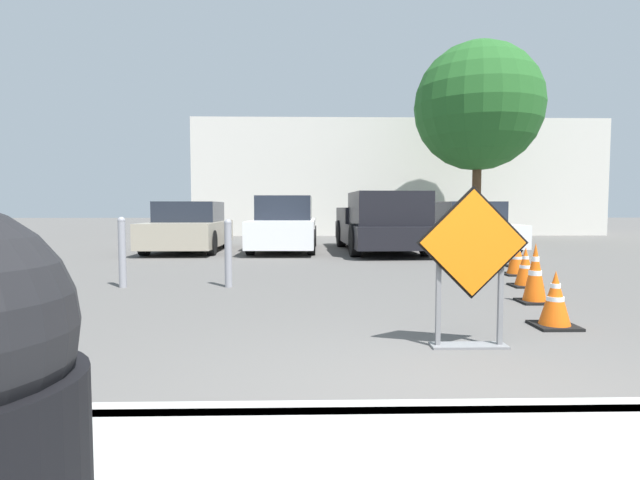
% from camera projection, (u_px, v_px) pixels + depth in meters
% --- Properties ---
extents(ground_plane, '(96.00, 96.00, 0.00)m').
position_uv_depth(ground_plane, '(340.00, 256.00, 12.72)').
color(ground_plane, '#565451').
extents(curb_lip, '(30.26, 0.20, 0.14)m').
position_uv_depth(curb_lip, '(455.00, 418.00, 2.74)').
color(curb_lip, '#999993').
rests_on(curb_lip, ground_plane).
extents(road_closed_sign, '(0.97, 0.20, 1.41)m').
position_uv_depth(road_closed_sign, '(472.00, 259.00, 4.31)').
color(road_closed_sign, black).
rests_on(road_closed_sign, ground_plane).
extents(traffic_cone_nearest, '(0.42, 0.42, 0.58)m').
position_uv_depth(traffic_cone_nearest, '(555.00, 300.00, 5.10)').
color(traffic_cone_nearest, black).
rests_on(traffic_cone_nearest, ground_plane).
extents(traffic_cone_second, '(0.40, 0.40, 0.78)m').
position_uv_depth(traffic_cone_second, '(535.00, 274.00, 6.42)').
color(traffic_cone_second, black).
rests_on(traffic_cone_second, ground_plane).
extents(traffic_cone_third, '(0.42, 0.42, 0.62)m').
position_uv_depth(traffic_cone_third, '(525.00, 268.00, 7.73)').
color(traffic_cone_third, black).
rests_on(traffic_cone_third, ground_plane).
extents(traffic_cone_fourth, '(0.48, 0.48, 0.62)m').
position_uv_depth(traffic_cone_fourth, '(517.00, 259.00, 9.08)').
color(traffic_cone_fourth, black).
rests_on(traffic_cone_fourth, ground_plane).
extents(traffic_cone_fifth, '(0.39, 0.39, 0.78)m').
position_uv_depth(traffic_cone_fifth, '(516.00, 249.00, 10.31)').
color(traffic_cone_fifth, black).
rests_on(traffic_cone_fifth, ground_plane).
extents(parked_car_nearest, '(1.94, 4.18, 1.39)m').
position_uv_depth(parked_car_nearest, '(189.00, 228.00, 14.06)').
color(parked_car_nearest, '#A39984').
rests_on(parked_car_nearest, ground_plane).
extents(parked_car_second, '(1.87, 4.69, 1.56)m').
position_uv_depth(parked_car_second, '(285.00, 226.00, 14.34)').
color(parked_car_second, white).
rests_on(parked_car_second, ground_plane).
extents(pickup_truck, '(2.22, 5.47, 1.63)m').
position_uv_depth(pickup_truck, '(382.00, 225.00, 13.73)').
color(pickup_truck, black).
rests_on(pickup_truck, ground_plane).
extents(parked_car_third, '(1.89, 4.10, 1.40)m').
position_uv_depth(parked_car_third, '(469.00, 228.00, 14.52)').
color(parked_car_third, white).
rests_on(parked_car_third, ground_plane).
extents(bollard_nearest, '(0.12, 0.12, 1.05)m').
position_uv_depth(bollard_nearest, '(228.00, 251.00, 7.67)').
color(bollard_nearest, gray).
rests_on(bollard_nearest, ground_plane).
extents(bollard_second, '(0.12, 0.12, 1.09)m').
position_uv_depth(bollard_second, '(122.00, 250.00, 7.63)').
color(bollard_second, gray).
rests_on(bollard_second, ground_plane).
extents(building_facade_backdrop, '(18.20, 5.00, 5.10)m').
position_uv_depth(building_facade_backdrop, '(392.00, 180.00, 24.06)').
color(building_facade_backdrop, beige).
rests_on(building_facade_backdrop, ground_plane).
extents(street_tree_behind_lot, '(4.56, 4.56, 7.14)m').
position_uv_depth(street_tree_behind_lot, '(478.00, 107.00, 17.90)').
color(street_tree_behind_lot, '#513823').
rests_on(street_tree_behind_lot, ground_plane).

